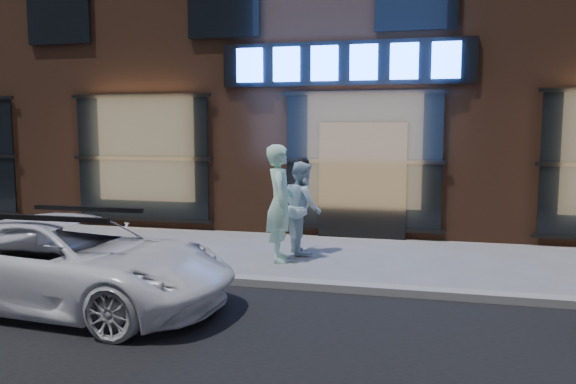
# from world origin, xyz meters

# --- Properties ---
(ground) EXTENTS (90.00, 90.00, 0.00)m
(ground) POSITION_xyz_m (0.00, 0.00, 0.00)
(ground) COLOR slate
(ground) RESTS_ON ground
(curb) EXTENTS (60.00, 0.25, 0.12)m
(curb) POSITION_xyz_m (0.00, 0.00, 0.06)
(curb) COLOR gray
(curb) RESTS_ON ground
(storefront_building) EXTENTS (30.20, 8.28, 10.30)m
(storefront_building) POSITION_xyz_m (-0.00, 7.99, 5.15)
(storefront_building) COLOR #54301E
(storefront_building) RESTS_ON ground
(man_bowtie) EXTENTS (0.66, 0.83, 2.01)m
(man_bowtie) POSITION_xyz_m (-1.16, 1.58, 1.01)
(man_bowtie) COLOR #BEFAD3
(man_bowtie) RESTS_ON ground
(man_cap) EXTENTS (0.93, 1.02, 1.69)m
(man_cap) POSITION_xyz_m (-0.91, 2.28, 0.85)
(man_cap) COLOR silver
(man_cap) RESTS_ON ground
(white_suv) EXTENTS (4.34, 2.23, 1.17)m
(white_suv) POSITION_xyz_m (-3.11, -1.50, 0.59)
(white_suv) COLOR white
(white_suv) RESTS_ON ground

